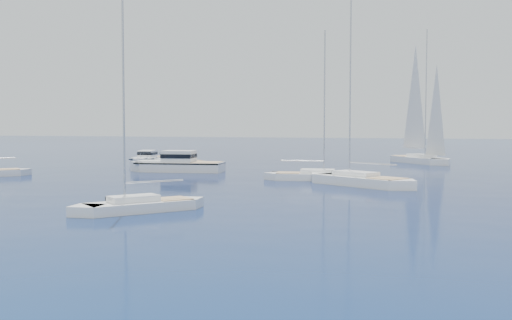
# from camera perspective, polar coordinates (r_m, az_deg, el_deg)

# --- Properties ---
(ground) EXTENTS (400.00, 400.00, 0.00)m
(ground) POSITION_cam_1_polar(r_m,az_deg,el_deg) (35.41, -5.66, -5.46)
(ground) COLOR #082551
(ground) RESTS_ON ground
(motor_cruiser_centre) EXTENTS (11.99, 4.86, 3.06)m
(motor_cruiser_centre) POSITION_cam_1_polar(r_m,az_deg,el_deg) (70.08, -7.37, -1.08)
(motor_cruiser_centre) COLOR silver
(motor_cruiser_centre) RESTS_ON ground
(motor_cruiser_far_l) EXTENTS (9.17, 6.46, 2.34)m
(motor_cruiser_far_l) POSITION_cam_1_polar(r_m,az_deg,el_deg) (78.67, -7.37, -0.59)
(motor_cruiser_far_l) COLOR white
(motor_cruiser_far_l) RESTS_ON ground
(motor_cruiser_horizon) EXTENTS (3.77, 8.98, 2.29)m
(motor_cruiser_horizon) POSITION_cam_1_polar(r_m,az_deg,el_deg) (85.40, -10.12, -0.30)
(motor_cruiser_horizon) COLOR white
(motor_cruiser_horizon) RESTS_ON ground
(sailboat_fore) EXTENTS (7.93, 8.79, 13.84)m
(sailboat_fore) POSITION_cam_1_polar(r_m,az_deg,el_deg) (38.79, -10.81, -4.73)
(sailboat_fore) COLOR silver
(sailboat_fore) RESTS_ON ground
(sailboat_mid_r) EXTENTS (12.12, 9.32, 18.12)m
(sailboat_mid_r) POSITION_cam_1_polar(r_m,az_deg,el_deg) (54.77, 9.67, -2.35)
(sailboat_mid_r) COLOR white
(sailboat_mid_r) RESTS_ON ground
(sailboat_centre) EXTENTS (10.38, 3.97, 14.87)m
(sailboat_centre) POSITION_cam_1_polar(r_m,az_deg,el_deg) (59.36, 5.37, -1.87)
(sailboat_centre) COLOR white
(sailboat_centre) RESTS_ON ground
(sailboat_sails_r) EXTENTS (10.64, 12.09, 18.86)m
(sailboat_sails_r) POSITION_cam_1_polar(r_m,az_deg,el_deg) (87.49, 14.95, -0.28)
(sailboat_sails_r) COLOR white
(sailboat_sails_r) RESTS_ON ground
(tender_grey_near) EXTENTS (3.43, 2.09, 0.95)m
(tender_grey_near) POSITION_cam_1_polar(r_m,az_deg,el_deg) (39.95, -11.72, -4.51)
(tender_grey_near) COLOR black
(tender_grey_near) RESTS_ON ground
(tender_grey_far) EXTENTS (3.70, 2.03, 0.95)m
(tender_grey_far) POSITION_cam_1_polar(r_m,az_deg,el_deg) (63.40, 2.88, -1.53)
(tender_grey_far) COLOR black
(tender_grey_far) RESTS_ON ground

